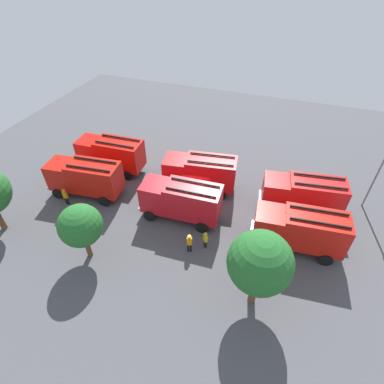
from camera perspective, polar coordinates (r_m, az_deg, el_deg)
ground_plane at (r=29.20m, az=-0.00°, el=-2.10°), size 56.83×56.83×0.00m
fire_truck_0 at (r=28.67m, az=20.27°, el=-0.37°), size 7.46×3.53×3.88m
fire_truck_1 at (r=29.53m, az=1.56°, el=3.84°), size 7.48×3.60×3.88m
fire_truck_2 at (r=33.42m, az=-15.08°, el=7.13°), size 7.31×3.03×3.88m
fire_truck_3 at (r=25.32m, az=19.77°, el=-6.61°), size 7.39×3.27×3.88m
fire_truck_4 at (r=26.36m, az=-2.01°, el=-1.42°), size 7.30×3.00×3.88m
fire_truck_5 at (r=30.64m, az=-19.59°, el=2.73°), size 7.42×3.38×3.88m
firefighter_0 at (r=24.38m, az=-0.50°, el=-9.58°), size 0.48×0.38×1.83m
firefighter_1 at (r=30.86m, az=-22.86°, el=-0.73°), size 0.43×0.29×1.77m
firefighter_2 at (r=24.81m, az=2.55°, el=-8.99°), size 0.46×0.47×1.61m
firefighter_3 at (r=31.31m, az=14.84°, el=2.05°), size 0.48×0.40×1.75m
tree_0 at (r=19.52m, az=12.74°, el=-12.96°), size 4.16×4.16×6.45m
tree_1 at (r=23.79m, az=-20.36°, el=-6.02°), size 3.29×3.29×5.10m
traffic_cone_0 at (r=32.23m, az=-13.85°, el=1.90°), size 0.40×0.40×0.56m
lamppost at (r=31.04m, az=31.82°, el=3.22°), size 0.36×0.36×6.83m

